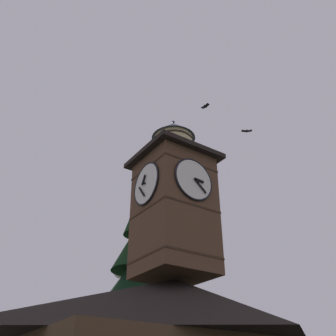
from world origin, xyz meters
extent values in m
pyramid|color=black|center=(0.27, -0.58, 5.32)|extent=(13.09, 9.10, 2.70)
cube|color=brown|center=(0.45, -0.39, 9.70)|extent=(3.22, 3.22, 6.06)
cube|color=#3C291C|center=(0.45, -0.39, 7.40)|extent=(3.26, 3.26, 0.10)
cube|color=#3C291C|center=(0.45, -0.39, 9.67)|extent=(3.26, 3.26, 0.10)
cube|color=#3C291C|center=(0.45, -0.39, 11.94)|extent=(3.26, 3.26, 0.10)
cylinder|color=white|center=(0.45, 1.25, 11.00)|extent=(2.13, 0.10, 2.13)
torus|color=black|center=(0.45, 1.27, 11.00)|extent=(2.23, 0.10, 2.23)
cube|color=black|center=(0.19, 1.35, 10.98)|extent=(0.54, 0.04, 0.15)
cube|color=black|center=(0.13, 1.35, 10.70)|extent=(0.71, 0.04, 0.64)
sphere|color=black|center=(0.45, 1.36, 11.00)|extent=(0.10, 0.10, 0.10)
cylinder|color=white|center=(2.09, -0.39, 11.00)|extent=(0.10, 2.13, 2.13)
torus|color=black|center=(2.12, -0.39, 11.00)|extent=(0.10, 2.23, 2.23)
cube|color=black|center=(2.19, -0.52, 11.23)|extent=(0.04, 0.35, 0.53)
cube|color=black|center=(2.19, -0.66, 10.65)|extent=(0.04, 0.60, 0.74)
sphere|color=black|center=(2.20, -0.39, 11.00)|extent=(0.10, 0.10, 0.10)
cube|color=black|center=(0.45, -0.39, 12.85)|extent=(3.92, 3.92, 0.25)
cylinder|color=#D1BC84|center=(0.45, -0.39, 13.66)|extent=(2.12, 2.12, 1.35)
cylinder|color=#2D2319|center=(0.45, -0.39, 13.20)|extent=(2.18, 2.18, 0.10)
cylinder|color=#2D2319|center=(0.45, -0.39, 13.66)|extent=(2.18, 2.18, 0.10)
cylinder|color=#2D2319|center=(0.45, -0.39, 14.11)|extent=(2.18, 2.18, 0.10)
cone|color=#424C5B|center=(0.45, -0.39, 14.85)|extent=(2.42, 2.42, 1.04)
sphere|color=#384251|center=(0.45, -0.39, 15.47)|extent=(0.16, 0.16, 0.16)
cone|color=black|center=(-1.11, -6.43, 5.57)|extent=(5.93, 5.93, 3.27)
cone|color=black|center=(-1.11, -6.43, 8.01)|extent=(4.68, 4.68, 3.50)
cone|color=black|center=(-1.11, -6.43, 10.23)|extent=(3.43, 3.43, 3.31)
cone|color=black|center=(-1.11, -6.43, 12.53)|extent=(2.17, 2.17, 3.28)
sphere|color=silver|center=(-13.02, -32.23, 16.21)|extent=(1.81, 1.81, 1.81)
ellipsoid|color=black|center=(-1.91, -0.26, 17.63)|extent=(0.30, 0.19, 0.16)
cube|color=black|center=(-1.92, -0.12, 17.63)|extent=(0.23, 0.32, 0.10)
cube|color=black|center=(-1.89, -0.41, 17.63)|extent=(0.23, 0.32, 0.10)
ellipsoid|color=black|center=(-4.61, 0.45, 16.41)|extent=(0.27, 0.29, 0.14)
cube|color=black|center=(-4.48, 0.35, 16.41)|extent=(0.37, 0.34, 0.09)
cube|color=black|center=(-4.74, 0.55, 16.41)|extent=(0.37, 0.34, 0.09)
camera|label=1|loc=(10.45, 13.79, 2.22)|focal=40.78mm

